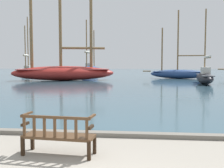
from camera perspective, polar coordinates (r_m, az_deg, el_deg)
The scene contains 8 objects.
harbor_water at distance 47.90m, azimuth 4.65°, elevation 1.95°, with size 100.00×80.00×0.08m, color #385666.
quay_edge_kerb at distance 8.02m, azimuth -1.79°, elevation -10.11°, with size 40.00×0.30×0.12m, color slate.
park_bench at distance 6.45m, azimuth -10.87°, elevation -10.04°, with size 1.64×0.68×0.92m.
sailboat_outer_starboard at distance 27.77m, azimuth 18.32°, elevation 1.42°, with size 1.69×5.78×6.98m.
sailboat_far_port at distance 49.46m, azimuth -16.67°, elevation 2.85°, with size 2.70×7.40×9.61m.
sailboat_outer_port at distance 31.75m, azimuth -9.84°, elevation 2.66°, with size 11.77×6.10×12.20m.
sailboat_nearest_starboard at distance 35.86m, azimuth 13.40°, elevation 2.17°, with size 8.14×3.47×8.41m.
sailboat_distant_harbor at distance 45.93m, azimuth -4.43°, elevation 3.09°, with size 2.45×7.76×10.11m.
Camera 1 is at (1.04, -3.85, 2.07)m, focal length 45.00 mm.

